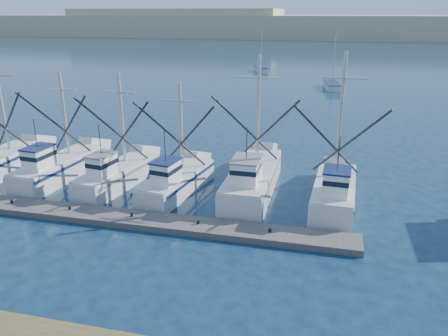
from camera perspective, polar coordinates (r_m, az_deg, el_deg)
The scene contains 6 objects.
ground at distance 20.03m, azimuth -5.42°, elevation -15.33°, with size 500.00×500.00×0.00m, color #0C1F38.
floating_dock at distance 26.34m, azimuth -13.90°, elevation -6.29°, with size 27.61×1.84×0.37m, color #615B56.
dune_ridge at distance 225.61m, azimuth 12.60°, elevation 17.61°, with size 360.00×60.00×10.00m, color tan.
trawler_fleet at distance 29.99m, azimuth -9.05°, elevation -1.04°, with size 27.00×9.42×9.34m.
sailboat_near at distance 72.21m, azimuth 13.90°, elevation 10.39°, with size 2.89×6.88×8.10m.
sailboat_far at distance 91.18m, azimuth 4.81°, elevation 12.72°, with size 3.59×5.58×8.10m.
Camera 1 is at (5.56, -15.45, 11.47)m, focal length 35.00 mm.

